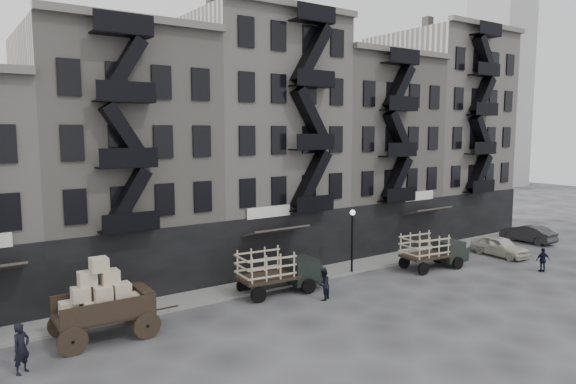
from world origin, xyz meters
TOP-DOWN VIEW (x-y plane):
  - ground at (0.00, 0.00)m, footprint 140.00×140.00m
  - sidewalk at (0.00, 3.75)m, footprint 55.00×2.50m
  - building_midwest at (-10.00, 9.83)m, footprint 10.00×11.35m
  - building_center at (-0.00, 9.82)m, footprint 10.00×11.35m
  - building_mideast at (10.00, 9.83)m, footprint 10.00×11.35m
  - building_east at (20.00, 9.82)m, footprint 10.00×11.35m
  - lamp_post at (3.00, 2.60)m, footprint 0.36×0.36m
  - wagon at (-13.45, 1.03)m, footprint 4.48×2.45m
  - stake_truck_west at (-3.14, 2.03)m, footprint 5.31×2.54m
  - stake_truck_east at (8.49, 0.44)m, footprint 5.11×2.52m
  - car_east at (15.44, -0.06)m, footprint 1.93×4.43m
  - car_far at (21.78, 1.41)m, footprint 1.73×4.54m
  - pedestrian_west at (-16.90, -0.57)m, footprint 0.88×0.83m
  - pedestrian_mid at (-1.79, -0.43)m, footprint 1.06×0.98m
  - policeman at (13.84, -4.29)m, footprint 1.02×0.79m

SIDE VIEW (x-z plane):
  - ground at x=0.00m, z-range 0.00..0.00m
  - sidewalk at x=0.00m, z-range 0.00..0.15m
  - car_far at x=21.78m, z-range 0.00..1.48m
  - car_east at x=15.44m, z-range 0.00..1.48m
  - policeman at x=13.84m, z-range 0.00..1.62m
  - pedestrian_mid at x=-1.79m, z-range 0.00..1.75m
  - pedestrian_west at x=-16.90m, z-range 0.00..2.02m
  - stake_truck_east at x=8.49m, z-range 0.18..2.65m
  - stake_truck_west at x=-3.14m, z-range 0.18..2.77m
  - wagon at x=-13.45m, z-range 0.27..4.03m
  - lamp_post at x=3.00m, z-range 0.64..4.92m
  - building_midwest at x=-10.00m, z-range -0.60..15.60m
  - building_mideast at x=10.00m, z-range -0.60..15.60m
  - building_center at x=0.00m, z-range -0.60..17.60m
  - building_east at x=20.00m, z-range -0.60..18.60m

